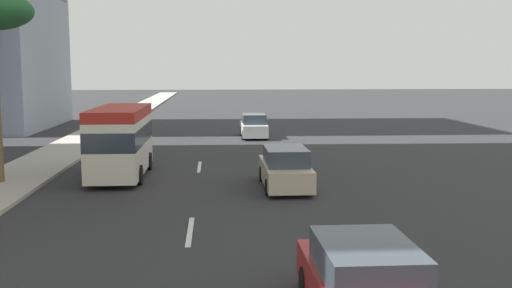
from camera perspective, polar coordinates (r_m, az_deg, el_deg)
The scene contains 8 objects.
ground_plane at distance 34.46m, azimuth -5.29°, elevation -0.79°, with size 198.00×198.00×0.00m, color #2D2D30.
sidewalk_right at distance 35.52m, azimuth -18.25°, elevation -0.76°, with size 162.00×3.22×0.15m, color #B2ADA3.
lane_stripe_mid at distance 18.00m, azimuth -6.39°, elevation -8.37°, with size 3.20×0.16×0.01m, color silver.
lane_stripe_far at distance 29.35m, azimuth -5.49°, elevation -2.21°, with size 3.20×0.16×0.01m, color silver.
car_lead at distance 41.44m, azimuth -0.22°, elevation 1.72°, with size 4.45×1.80×1.67m.
car_second at distance 24.11m, azimuth 2.84°, elevation -2.38°, with size 4.75×1.86×1.68m.
car_third at distance 11.67m, azimuth 10.35°, elevation -13.26°, with size 4.63×1.95×1.66m.
minibus_fourth at distance 26.99m, azimuth -12.94°, elevation 0.46°, with size 6.39×2.27×3.13m.
Camera 1 is at (-2.60, -0.75, 4.88)m, focal length 41.42 mm.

